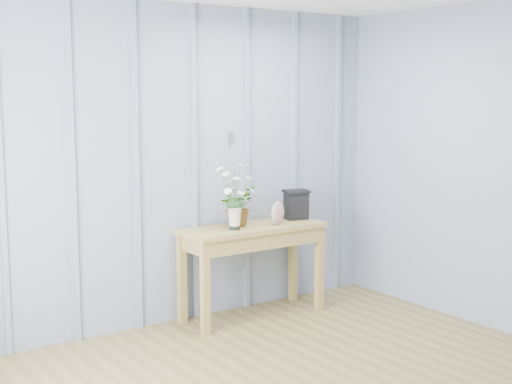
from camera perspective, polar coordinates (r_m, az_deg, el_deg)
room_shell at (r=4.40m, az=0.74°, el=10.25°), size 4.00×4.50×2.50m
sideboard at (r=5.77m, az=-0.28°, el=-3.83°), size 1.20×0.45×0.75m
daisy_vase at (r=5.54m, az=-1.73°, el=0.26°), size 0.36×0.28×0.52m
spider_plant at (r=5.73m, az=-1.47°, el=-1.14°), size 0.37×0.36×0.32m
felt_disc_vessel at (r=5.78m, az=1.76°, el=-1.69°), size 0.20×0.13×0.19m
carved_box at (r=6.04m, az=3.23°, el=-0.98°), size 0.24×0.21×0.25m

